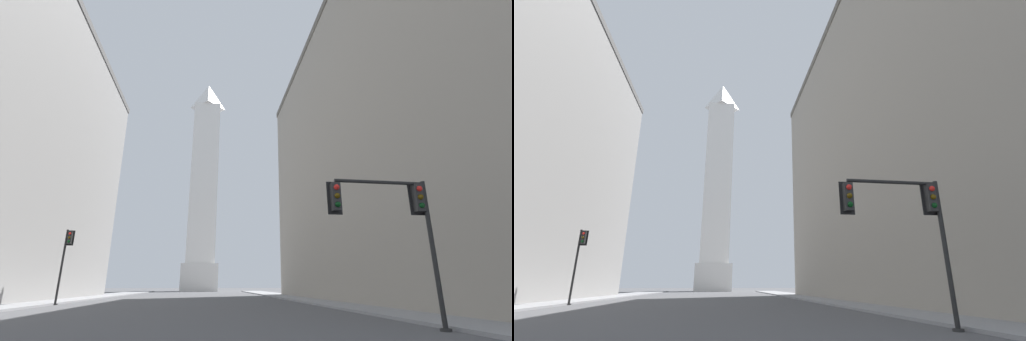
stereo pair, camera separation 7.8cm
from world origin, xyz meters
The scene contains 6 objects.
sidewalk_left centered at (-13.19, 33.39, 0.07)m, with size 5.00×111.28×0.15m, color gray.
sidewalk_right centered at (13.19, 33.39, 0.07)m, with size 5.00×111.28×0.15m, color gray.
building_right centered at (24.81, 30.40, 16.49)m, with size 22.01×49.79×32.96m.
obelisk centered at (0.00, 92.74, 29.16)m, with size 9.42×9.42×61.53m.
traffic_light_near_right centered at (8.94, 9.75, 4.24)m, with size 4.23×0.51×5.60m.
traffic_light_mid_left centered at (-10.52, 29.94, 4.11)m, with size 0.78×0.50×6.25m.
Camera 2 is at (1.78, -2.60, 1.59)m, focal length 24.00 mm.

